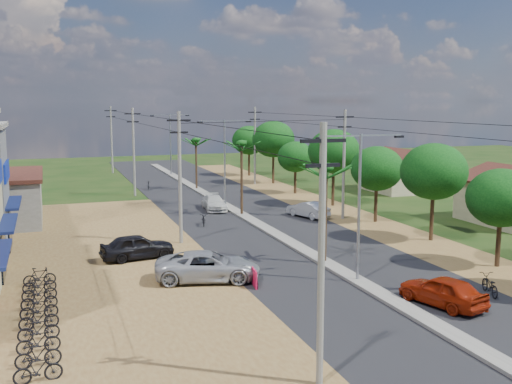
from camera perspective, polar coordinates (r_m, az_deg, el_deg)
ground at (r=33.03m, az=9.60°, el=-8.49°), size 160.00×160.00×0.00m
road at (r=46.27m, az=0.57°, el=-3.38°), size 12.00×110.00×0.04m
median at (r=49.03m, az=-0.64°, el=-2.61°), size 1.00×90.00×0.18m
dirt_lot_west at (r=36.81m, az=-18.11°, el=-6.99°), size 18.00×46.00×0.04m
dirt_shoulder_east at (r=49.77m, az=9.81°, el=-2.66°), size 5.00×90.00×0.03m
house_east_far at (r=66.84m, az=13.80°, el=2.15°), size 7.60×7.50×4.60m
tree_east_b at (r=37.46m, az=22.31°, el=-0.53°), size 4.00×4.00×5.83m
tree_east_c at (r=43.01m, az=16.58°, el=1.88°), size 4.60×4.60×6.83m
tree_east_d at (r=48.70m, az=11.44°, el=2.20°), size 4.20×4.20×6.13m
tree_east_e at (r=55.70m, az=7.42°, el=3.87°), size 4.80×4.80×7.14m
tree_east_f at (r=62.86m, az=3.78°, el=3.36°), size 3.80×3.80×5.52m
tree_east_g at (r=70.37m, az=1.67°, el=5.04°), size 5.00×5.00×7.38m
tree_east_h at (r=77.82m, az=-0.67°, el=4.95°), size 4.40×4.40×6.52m
palm_median_near at (r=35.37m, az=6.69°, el=1.88°), size 2.00×2.00×6.15m
palm_median_mid at (r=50.12m, az=-1.39°, el=4.34°), size 2.00×2.00×6.55m
palm_median_far at (r=65.53m, az=-5.74°, el=4.75°), size 2.00×2.00×5.85m
streetlight_near at (r=31.96m, az=9.82°, el=-0.26°), size 5.10×0.18×8.00m
streetlight_mid at (r=54.98m, az=-3.00°, el=3.55°), size 5.10×0.18×8.00m
streetlight_far at (r=79.20m, az=-8.16°, el=5.03°), size 5.10×0.18×8.00m
utility_pole_w_a at (r=20.08m, az=6.25°, el=-5.56°), size 1.60×0.24×9.00m
utility_pole_w_b at (r=40.72m, az=-7.26°, el=1.66°), size 1.60×0.24×9.00m
utility_pole_w_c at (r=62.30m, az=-11.57°, el=3.96°), size 1.60×0.24×9.00m
utility_pole_w_d at (r=83.10m, az=-13.60°, el=5.02°), size 1.60×0.24×9.00m
utility_pole_e_b at (r=49.47m, az=8.37°, el=2.86°), size 1.60×0.24×9.00m
utility_pole_e_c at (r=69.61m, az=-0.11°, el=4.61°), size 1.60×0.24×9.00m
car_red_near at (r=30.07m, az=17.33°, el=-9.03°), size 2.88×4.64×1.47m
car_silver_mid at (r=50.22m, az=4.98°, el=-1.70°), size 2.61×4.30×1.34m
car_white_far at (r=53.54m, az=-4.01°, el=-1.08°), size 2.17×4.54×1.28m
car_parked_silver at (r=32.75m, az=-4.61°, el=-7.11°), size 6.15×4.00×1.57m
car_parked_dark at (r=37.73m, az=-11.24°, el=-5.17°), size 4.72×2.48×1.53m
moto_rider_east at (r=32.54m, az=21.36°, el=-8.29°), size 1.30×2.08×1.03m
moto_rider_west_a at (r=47.08m, az=-5.00°, el=-2.62°), size 1.04×1.96×0.98m
moto_rider_west_b at (r=66.68m, az=-10.20°, el=0.60°), size 0.76×1.68×0.97m
roadside_sign at (r=31.63m, az=-0.16°, el=-8.23°), size 0.24×1.16×0.97m
parked_scooter_row at (r=28.26m, az=-19.98°, el=-10.82°), size 1.70×12.32×1.00m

